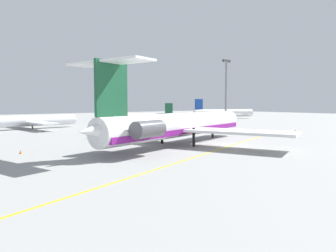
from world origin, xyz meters
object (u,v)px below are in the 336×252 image
(airliner_mid_left, at_px, (35,121))
(airliner_mid_right, at_px, (142,117))
(main_jetliner, at_px, (177,125))
(light_mast, at_px, (226,89))
(ground_crew_near_nose, at_px, (295,133))
(airliner_far_right, at_px, (225,113))
(ground_crew_near_tail, at_px, (147,126))
(safety_cone_nose, at_px, (21,152))

(airliner_mid_left, distance_m, airliner_mid_right, 40.80)
(main_jetliner, relative_size, airliner_mid_right, 1.85)
(airliner_mid_left, bearing_deg, light_mast, -22.75)
(airliner_mid_right, distance_m, light_mast, 33.58)
(ground_crew_near_nose, bearing_deg, airliner_far_right, 172.50)
(airliner_mid_left, height_order, light_mast, light_mast)
(ground_crew_near_nose, xyz_separation_m, light_mast, (24.06, 41.11, 11.78))
(main_jetliner, xyz_separation_m, ground_crew_near_tail, (13.01, 28.42, -2.54))
(airliner_mid_left, bearing_deg, safety_cone_nose, -112.89)
(main_jetliner, bearing_deg, light_mast, 17.16)
(safety_cone_nose, bearing_deg, light_mast, 19.22)
(airliner_far_right, bearing_deg, ground_crew_near_tail, -131.99)
(airliner_far_right, bearing_deg, safety_cone_nose, -130.19)
(airliner_far_right, distance_m, ground_crew_near_nose, 84.14)
(main_jetliner, distance_m, safety_cone_nose, 26.23)
(ground_crew_near_nose, bearing_deg, airliner_mid_right, -151.57)
(airliner_far_right, bearing_deg, light_mast, -114.83)
(airliner_mid_left, bearing_deg, airliner_mid_right, 0.34)
(ground_crew_near_tail, xyz_separation_m, light_mast, (38.93, 5.52, 11.76))
(light_mast, bearing_deg, safety_cone_nose, -160.78)
(airliner_mid_right, relative_size, airliner_far_right, 0.80)
(airliner_mid_right, xyz_separation_m, light_mast, (21.37, -23.60, 10.68))
(main_jetliner, distance_m, ground_crew_near_tail, 31.36)
(ground_crew_near_tail, distance_m, safety_cone_nose, 43.59)
(main_jetliner, distance_m, ground_crew_near_nose, 28.90)
(main_jetliner, relative_size, safety_cone_nose, 82.79)
(main_jetliner, bearing_deg, safety_cone_nose, 148.13)
(airliner_far_right, relative_size, ground_crew_near_tail, 16.95)
(airliner_mid_right, xyz_separation_m, ground_crew_near_tail, (-17.56, -29.12, -1.08))
(airliner_mid_right, bearing_deg, ground_crew_near_tail, 80.45)
(airliner_mid_right, distance_m, ground_crew_near_tail, 34.02)
(safety_cone_nose, distance_m, light_mast, 82.47)
(main_jetliner, xyz_separation_m, ground_crew_near_nose, (27.88, -7.17, -2.56))
(airliner_far_right, height_order, safety_cone_nose, airliner_far_right)
(airliner_mid_left, xyz_separation_m, light_mast, (61.99, -19.74, 10.48))
(main_jetliner, relative_size, airliner_mid_left, 1.65)
(airliner_mid_right, xyz_separation_m, safety_cone_nose, (-55.58, -50.42, -1.95))
(ground_crew_near_nose, relative_size, ground_crew_near_tail, 0.98)
(main_jetliner, bearing_deg, ground_crew_near_tail, 49.41)
(ground_crew_near_nose, xyz_separation_m, safety_cone_nose, (-52.89, 14.28, -0.85))
(airliner_mid_right, relative_size, ground_crew_near_tail, 13.61)
(airliner_mid_left, relative_size, airliner_far_right, 0.90)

